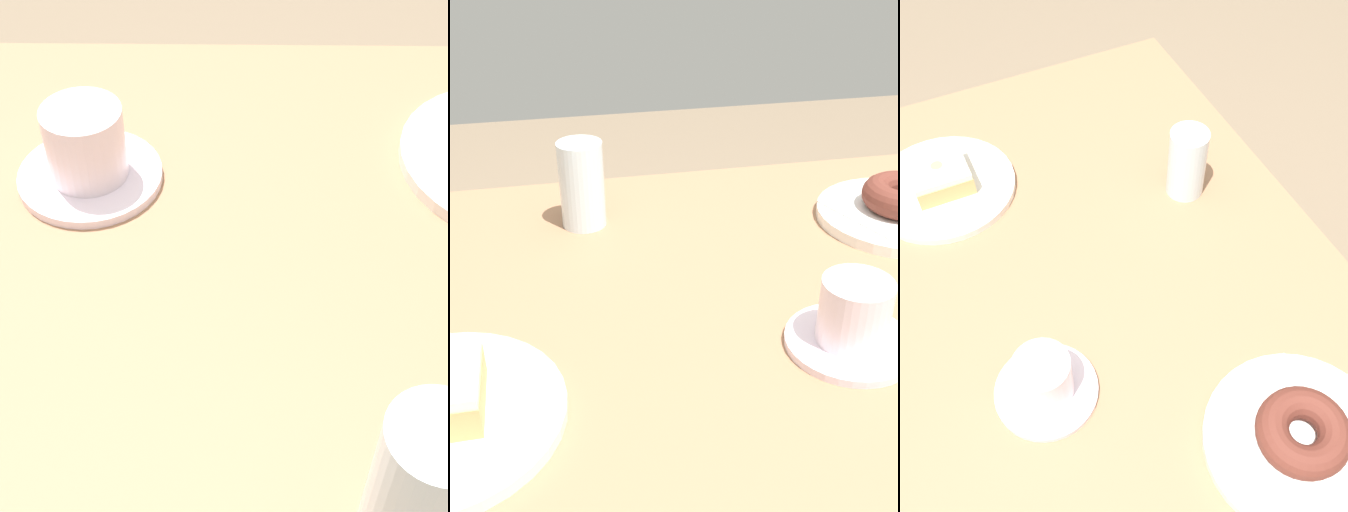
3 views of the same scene
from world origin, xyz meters
TOP-DOWN VIEW (x-y plane):
  - table at (0.00, 0.00)m, footprint 1.15×0.72m
  - water_glass at (0.17, -0.21)m, footprint 0.06×0.06m
  - coffee_cup at (-0.07, 0.12)m, footprint 0.13×0.13m

SIDE VIEW (x-z plane):
  - table at x=0.00m, z-range 0.27..1.02m
  - coffee_cup at x=-0.07m, z-range 0.75..0.82m
  - water_glass at x=0.17m, z-range 0.75..0.87m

